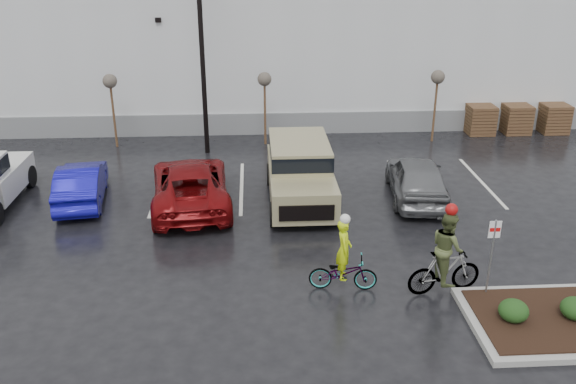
{
  "coord_description": "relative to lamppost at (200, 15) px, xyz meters",
  "views": [
    {
      "loc": [
        -2.0,
        -12.76,
        8.54
      ],
      "look_at": [
        -1.0,
        4.37,
        1.3
      ],
      "focal_mm": 38.0,
      "sensor_mm": 36.0,
      "label": 1
    }
  ],
  "objects": [
    {
      "name": "sapling_east",
      "position": [
        10.0,
        1.0,
        -2.96
      ],
      "size": [
        0.6,
        0.6,
        3.2
      ],
      "color": "#44261B",
      "rests_on": "ground"
    },
    {
      "name": "pallet_stack_c",
      "position": [
        16.0,
        2.0,
        -5.01
      ],
      "size": [
        1.2,
        1.2,
        1.35
      ],
      "primitive_type": "cube",
      "color": "#44261B",
      "rests_on": "ground"
    },
    {
      "name": "pallet_stack_b",
      "position": [
        14.2,
        2.0,
        -5.01
      ],
      "size": [
        1.2,
        1.2,
        1.35
      ],
      "primitive_type": "cube",
      "color": "#44261B",
      "rests_on": "ground"
    },
    {
      "name": "sapling_west",
      "position": [
        -4.0,
        1.0,
        -2.96
      ],
      "size": [
        0.6,
        0.6,
        3.2
      ],
      "color": "#44261B",
      "rests_on": "ground"
    },
    {
      "name": "suv_tan",
      "position": [
        3.55,
        -5.48,
        -4.66
      ],
      "size": [
        2.2,
        5.1,
        2.06
      ],
      "primitive_type": null,
      "color": "#978F66",
      "rests_on": "ground"
    },
    {
      "name": "pallet_stack_a",
      "position": [
        12.5,
        2.0,
        -5.01
      ],
      "size": [
        1.2,
        1.2,
        1.35
      ],
      "primitive_type": "cube",
      "color": "#44261B",
      "rests_on": "ground"
    },
    {
      "name": "warehouse",
      "position": [
        4.0,
        9.99,
        -2.04
      ],
      "size": [
        60.5,
        15.5,
        7.2
      ],
      "color": "silver",
      "rests_on": "ground"
    },
    {
      "name": "sapling_mid",
      "position": [
        2.5,
        1.0,
        -2.96
      ],
      "size": [
        0.6,
        0.6,
        3.2
      ],
      "color": "#44261B",
      "rests_on": "ground"
    },
    {
      "name": "ground",
      "position": [
        4.0,
        -12.0,
        -5.69
      ],
      "size": [
        120.0,
        120.0,
        0.0
      ],
      "primitive_type": "plane",
      "color": "black",
      "rests_on": "ground"
    },
    {
      "name": "cyclist_hivis",
      "position": [
        4.23,
        -11.14,
        -5.01
      ],
      "size": [
        1.82,
        0.8,
        2.15
      ],
      "rotation": [
        0.0,
        0.0,
        1.47
      ],
      "color": "#3F3F44",
      "rests_on": "ground"
    },
    {
      "name": "cyclist_olive",
      "position": [
        6.8,
        -11.44,
        -4.78
      ],
      "size": [
        1.99,
        1.0,
        2.5
      ],
      "rotation": [
        0.0,
        0.0,
        1.75
      ],
      "color": "#3F3F44",
      "rests_on": "ground"
    },
    {
      "name": "shrub_a",
      "position": [
        8.0,
        -13.0,
        -5.27
      ],
      "size": [
        0.7,
        0.7,
        0.52
      ],
      "primitive_type": "ellipsoid",
      "color": "#1A3813",
      "rests_on": "curb_island"
    },
    {
      "name": "car_grey",
      "position": [
        7.62,
        -5.35,
        -4.92
      ],
      "size": [
        2.27,
        4.65,
        1.53
      ],
      "primitive_type": "imported",
      "rotation": [
        0.0,
        0.0,
        3.04
      ],
      "color": "slate",
      "rests_on": "ground"
    },
    {
      "name": "wooded_ridge",
      "position": [
        4.0,
        33.0,
        -2.69
      ],
      "size": [
        80.0,
        25.0,
        6.0
      ],
      "primitive_type": "cube",
      "color": "#213D19",
      "rests_on": "ground"
    },
    {
      "name": "shrub_b",
      "position": [
        9.5,
        -13.0,
        -5.27
      ],
      "size": [
        0.7,
        0.7,
        0.52
      ],
      "primitive_type": "ellipsoid",
      "color": "#1A3813",
      "rests_on": "curb_island"
    },
    {
      "name": "car_blue",
      "position": [
        -3.98,
        -4.97,
        -5.01
      ],
      "size": [
        1.98,
        4.26,
        1.35
      ],
      "primitive_type": "imported",
      "rotation": [
        0.0,
        0.0,
        3.28
      ],
      "color": "#100D93",
      "rests_on": "ground"
    },
    {
      "name": "fire_lane_sign",
      "position": [
        7.8,
        -11.8,
        -4.28
      ],
      "size": [
        0.3,
        0.05,
        2.2
      ],
      "color": "gray",
      "rests_on": "ground"
    },
    {
      "name": "lamppost",
      "position": [
        0.0,
        0.0,
        0.0
      ],
      "size": [
        0.5,
        1.0,
        9.22
      ],
      "color": "black",
      "rests_on": "ground"
    },
    {
      "name": "car_red",
      "position": [
        -0.19,
        -5.49,
        -4.93
      ],
      "size": [
        3.09,
        5.68,
        1.51
      ],
      "primitive_type": "imported",
      "rotation": [
        0.0,
        0.0,
        3.25
      ],
      "color": "maroon",
      "rests_on": "ground"
    }
  ]
}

